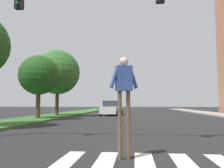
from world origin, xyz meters
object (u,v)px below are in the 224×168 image
at_px(tree_distant, 58,72).
at_px(traffic_light_gantry, 18,18).
at_px(tree_far, 39,75).
at_px(sedan_midblock, 112,109).
at_px(pedestrian_performer, 124,90).

distance_m(tree_distant, traffic_light_gantry, 15.83).
bearing_deg(tree_far, sedan_midblock, 56.77).
bearing_deg(pedestrian_performer, sedan_midblock, 96.68).
distance_m(tree_far, pedestrian_performer, 14.77).
bearing_deg(pedestrian_performer, tree_distant, 114.40).
xyz_separation_m(pedestrian_performer, sedan_midblock, (-2.41, 20.54, -0.88)).
distance_m(tree_far, traffic_light_gantry, 11.30).
relative_size(tree_distant, pedestrian_performer, 2.73).
height_order(traffic_light_gantry, sedan_midblock, traffic_light_gantry).
xyz_separation_m(tree_far, sedan_midblock, (5.32, 8.11, -2.93)).
bearing_deg(traffic_light_gantry, sedan_midblock, 85.62).
distance_m(tree_distant, sedan_midblock, 7.42).
height_order(traffic_light_gantry, pedestrian_performer, traffic_light_gantry).
bearing_deg(tree_distant, tree_far, -89.26).
distance_m(traffic_light_gantry, sedan_midblock, 19.10).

